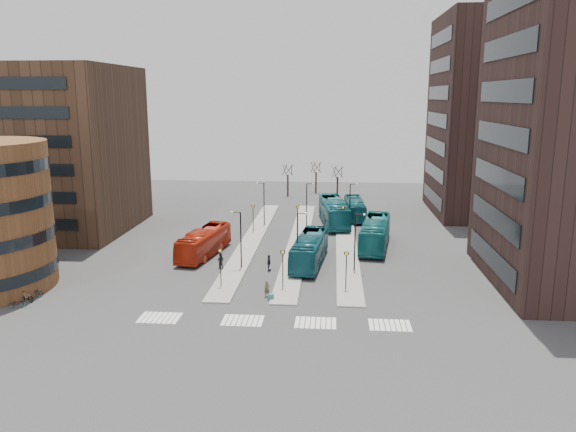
# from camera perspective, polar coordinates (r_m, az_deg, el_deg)

# --- Properties ---
(ground) EXTENTS (160.00, 160.00, 0.00)m
(ground) POSITION_cam_1_polar(r_m,az_deg,el_deg) (43.35, -4.15, -12.61)
(ground) COLOR #2F2F32
(ground) RESTS_ON ground
(island_left) EXTENTS (2.50, 45.00, 0.15)m
(island_left) POSITION_cam_1_polar(r_m,az_deg,el_deg) (71.94, -3.68, -2.40)
(island_left) COLOR gray
(island_left) RESTS_ON ground
(island_mid) EXTENTS (2.50, 45.00, 0.15)m
(island_mid) POSITION_cam_1_polar(r_m,az_deg,el_deg) (71.33, 1.10, -2.51)
(island_mid) COLOR gray
(island_mid) RESTS_ON ground
(island_right) EXTENTS (2.50, 45.00, 0.15)m
(island_right) POSITION_cam_1_polar(r_m,az_deg,el_deg) (71.23, 5.93, -2.59)
(island_right) COLOR gray
(island_right) RESTS_ON ground
(suitcase) EXTENTS (0.54, 0.48, 0.58)m
(suitcase) POSITION_cam_1_polar(r_m,az_deg,el_deg) (51.21, -1.75, -8.25)
(suitcase) COLOR navy
(suitcase) RESTS_ON ground
(red_bus) EXTENTS (4.40, 11.45, 3.11)m
(red_bus) POSITION_cam_1_polar(r_m,az_deg,el_deg) (65.38, -8.52, -2.67)
(red_bus) COLOR #AC220D
(red_bus) RESTS_ON ground
(teal_bus_a) EXTENTS (3.91, 11.91, 3.26)m
(teal_bus_a) POSITION_cam_1_polar(r_m,az_deg,el_deg) (61.44, 2.20, -3.43)
(teal_bus_a) COLOR #124E5B
(teal_bus_a) RESTS_ON ground
(teal_bus_b) EXTENTS (4.70, 13.35, 3.64)m
(teal_bus_b) POSITION_cam_1_polar(r_m,az_deg,el_deg) (80.45, 4.69, 0.42)
(teal_bus_b) COLOR #145C68
(teal_bus_b) RESTS_ON ground
(teal_bus_c) EXTENTS (4.69, 12.85, 3.50)m
(teal_bus_c) POSITION_cam_1_polar(r_m,az_deg,el_deg) (68.89, 8.84, -1.75)
(teal_bus_c) COLOR #146367
(teal_bus_c) RESTS_ON ground
(teal_bus_d) EXTENTS (3.06, 10.82, 2.98)m
(teal_bus_d) POSITION_cam_1_polar(r_m,az_deg,el_deg) (84.84, 6.79, 0.76)
(teal_bus_d) COLOR #135762
(teal_bus_d) RESTS_ON ground
(traveller) EXTENTS (0.67, 0.59, 1.53)m
(traveller) POSITION_cam_1_polar(r_m,az_deg,el_deg) (51.91, -2.15, -7.40)
(traveller) COLOR brown
(traveller) RESTS_ON ground
(commuter_a) EXTENTS (0.90, 0.75, 1.66)m
(commuter_a) POSITION_cam_1_polar(r_m,az_deg,el_deg) (60.60, -6.87, -4.52)
(commuter_a) COLOR black
(commuter_a) RESTS_ON ground
(commuter_b) EXTENTS (0.56, 1.06, 1.74)m
(commuter_b) POSITION_cam_1_polar(r_m,az_deg,el_deg) (59.31, -1.95, -4.77)
(commuter_b) COLOR black
(commuter_b) RESTS_ON ground
(commuter_c) EXTENTS (1.09, 1.24, 1.66)m
(commuter_c) POSITION_cam_1_polar(r_m,az_deg,el_deg) (59.91, 0.61, -4.63)
(commuter_c) COLOR black
(commuter_c) RESTS_ON ground
(bicycle_near) EXTENTS (1.62, 1.14, 0.81)m
(bicycle_near) POSITION_cam_1_polar(r_m,az_deg,el_deg) (54.74, -25.78, -8.01)
(bicycle_near) COLOR gray
(bicycle_near) RESTS_ON ground
(bicycle_mid) EXTENTS (1.68, 0.89, 0.97)m
(bicycle_mid) POSITION_cam_1_polar(r_m,az_deg,el_deg) (55.87, -25.05, -7.45)
(bicycle_mid) COLOR gray
(bicycle_mid) RESTS_ON ground
(bicycle_far) EXTENTS (1.89, 1.15, 0.94)m
(bicycle_far) POSITION_cam_1_polar(r_m,az_deg,el_deg) (56.77, -24.51, -7.11)
(bicycle_far) COLOR gray
(bicycle_far) RESTS_ON ground
(crosswalk_stripes) EXTENTS (22.35, 2.40, 0.01)m
(crosswalk_stripes) POSITION_cam_1_polar(r_m,az_deg,el_deg) (46.77, -1.24, -10.66)
(crosswalk_stripes) COLOR silver
(crosswalk_stripes) RESTS_ON ground
(office_block) EXTENTS (25.00, 20.12, 22.00)m
(office_block) POSITION_cam_1_polar(r_m,az_deg,el_deg) (83.53, -24.31, 6.19)
(office_block) COLOR #432D1F
(office_block) RESTS_ON ground
(tower_far) EXTENTS (20.12, 20.00, 30.00)m
(tower_far) POSITION_cam_1_polar(r_m,az_deg,el_deg) (92.58, 21.09, 9.43)
(tower_far) COLOR #311F1B
(tower_far) RESTS_ON ground
(sign_poles) EXTENTS (12.45, 22.12, 3.65)m
(sign_poles) POSITION_cam_1_polar(r_m,az_deg,el_deg) (64.01, 0.36, -2.06)
(sign_poles) COLOR black
(sign_poles) RESTS_ON ground
(lamp_posts) EXTENTS (14.04, 20.24, 6.12)m
(lamp_posts) POSITION_cam_1_polar(r_m,az_deg,el_deg) (68.54, 1.54, -0.11)
(lamp_posts) COLOR black
(lamp_posts) RESTS_ON ground
(bare_trees) EXTENTS (10.97, 8.14, 5.90)m
(bare_trees) POSITION_cam_1_polar(r_m,az_deg,el_deg) (102.77, 2.61, 3.53)
(bare_trees) COLOR black
(bare_trees) RESTS_ON ground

